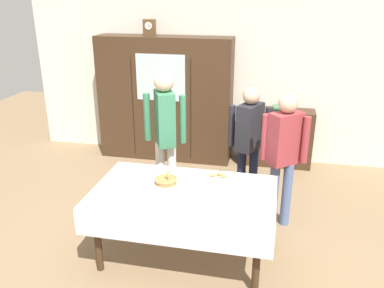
{
  "coord_description": "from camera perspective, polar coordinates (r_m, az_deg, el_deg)",
  "views": [
    {
      "loc": [
        0.81,
        -3.61,
        2.61
      ],
      "look_at": [
        0.0,
        0.2,
        1.1
      ],
      "focal_mm": 37.21,
      "sensor_mm": 36.0,
      "label": 1
    }
  ],
  "objects": [
    {
      "name": "back_wall",
      "position": [
        6.43,
        4.63,
        9.81
      ],
      "size": [
        6.4,
        0.1,
        2.7
      ],
      "primitive_type": "cube",
      "color": "silver",
      "rests_on": "ground"
    },
    {
      "name": "tea_cup_far_left",
      "position": [
        4.05,
        7.56,
        -5.95
      ],
      "size": [
        0.13,
        0.13,
        0.06
      ],
      "color": "silver",
      "rests_on": "dining_table"
    },
    {
      "name": "person_beside_shelf",
      "position": [
        4.8,
        -3.89,
        2.39
      ],
      "size": [
        0.52,
        0.41,
        1.74
      ],
      "color": "silver",
      "rests_on": "ground"
    },
    {
      "name": "spoon_far_right",
      "position": [
        3.83,
        -6.65,
        -7.98
      ],
      "size": [
        0.12,
        0.02,
        0.01
      ],
      "color": "silver",
      "rests_on": "dining_table"
    },
    {
      "name": "spoon_far_left",
      "position": [
        3.9,
        4.93,
        -7.32
      ],
      "size": [
        0.12,
        0.02,
        0.01
      ],
      "color": "silver",
      "rests_on": "dining_table"
    },
    {
      "name": "tea_cup_mid_right",
      "position": [
        4.32,
        -4.77,
        -4.0
      ],
      "size": [
        0.13,
        0.13,
        0.06
      ],
      "color": "white",
      "rests_on": "dining_table"
    },
    {
      "name": "ground_plane",
      "position": [
        4.53,
        -0.55,
        -14.05
      ],
      "size": [
        12.0,
        12.0,
        0.0
      ],
      "primitive_type": "plane",
      "color": "#846B4C",
      "rests_on": "ground"
    },
    {
      "name": "tea_cup_front_edge",
      "position": [
        3.84,
        0.13,
        -7.33
      ],
      "size": [
        0.13,
        0.13,
        0.06
      ],
      "color": "silver",
      "rests_on": "dining_table"
    },
    {
      "name": "tea_cup_mid_left",
      "position": [
        3.76,
        8.0,
        -8.21
      ],
      "size": [
        0.13,
        0.13,
        0.06
      ],
      "color": "white",
      "rests_on": "dining_table"
    },
    {
      "name": "person_behind_table_left",
      "position": [
        4.94,
        8.2,
        1.13
      ],
      "size": [
        0.52,
        0.41,
        1.55
      ],
      "color": "#191E38",
      "rests_on": "ground"
    },
    {
      "name": "book_stack",
      "position": [
        6.24,
        12.22,
        5.09
      ],
      "size": [
        0.16,
        0.22,
        0.06
      ],
      "color": "#3D754C",
      "rests_on": "bookshelf_low"
    },
    {
      "name": "spoon_near_left",
      "position": [
        3.82,
        -2.26,
        -7.86
      ],
      "size": [
        0.12,
        0.02,
        0.01
      ],
      "color": "silver",
      "rests_on": "dining_table"
    },
    {
      "name": "wall_cabinet",
      "position": [
        6.41,
        -3.87,
        6.43
      ],
      "size": [
        2.13,
        0.46,
        1.97
      ],
      "color": "#3D2819",
      "rests_on": "ground"
    },
    {
      "name": "pastry_plate",
      "position": [
        4.22,
        3.77,
        -4.79
      ],
      "size": [
        0.28,
        0.28,
        0.05
      ],
      "color": "white",
      "rests_on": "dining_table"
    },
    {
      "name": "tea_cup_near_right",
      "position": [
        3.82,
        -10.01,
        -7.77
      ],
      "size": [
        0.13,
        0.13,
        0.06
      ],
      "color": "silver",
      "rests_on": "dining_table"
    },
    {
      "name": "tea_cup_center",
      "position": [
        3.98,
        -6.1,
        -6.35
      ],
      "size": [
        0.13,
        0.13,
        0.06
      ],
      "color": "white",
      "rests_on": "dining_table"
    },
    {
      "name": "dining_table",
      "position": [
        3.98,
        -1.33,
        -8.18
      ],
      "size": [
        1.81,
        1.1,
        0.75
      ],
      "color": "#3D2819",
      "rests_on": "ground"
    },
    {
      "name": "mantel_clock",
      "position": [
        6.29,
        -6.11,
        16.27
      ],
      "size": [
        0.18,
        0.11,
        0.24
      ],
      "color": "brown",
      "rests_on": "wall_cabinet"
    },
    {
      "name": "bookshelf_low",
      "position": [
        6.39,
        11.89,
        0.95
      ],
      "size": [
        1.12,
        0.35,
        0.9
      ],
      "color": "#3D2819",
      "rests_on": "ground"
    },
    {
      "name": "bread_basket",
      "position": [
        4.11,
        -3.75,
        -5.24
      ],
      "size": [
        0.24,
        0.24,
        0.16
      ],
      "color": "#9E7542",
      "rests_on": "dining_table"
    },
    {
      "name": "person_near_right_end",
      "position": [
        4.55,
        13.06,
        -0.63
      ],
      "size": [
        0.52,
        0.39,
        1.59
      ],
      "color": "slate",
      "rests_on": "ground"
    }
  ]
}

